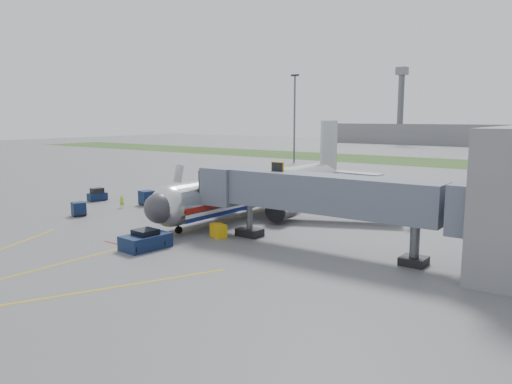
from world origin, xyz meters
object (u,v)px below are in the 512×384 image
Objects in this scene: pushback_tug at (146,241)px; ramp_worker at (122,202)px; airliner at (262,189)px; baggage_tug at (97,195)px; belt_loader at (190,210)px.

pushback_tug reaches higher than ramp_worker.
airliner is 22.53m from baggage_tug.
baggage_tug is 16.31m from belt_loader.
airliner is at bearing 95.31° from pushback_tug.
belt_loader is (-5.19, -6.29, -2.10)m from airliner.
ramp_worker is (-9.63, -1.60, 0.20)m from belt_loader.
airliner is 8.85× the size of pushback_tug.
belt_loader is 3.10× the size of ramp_worker.
pushback_tug is at bearing -81.85° from ramp_worker.
belt_loader reaches higher than ramp_worker.
airliner reaches higher than pushback_tug.
pushback_tug is (1.74, -18.75, -1.98)m from airliner.
pushback_tug is 2.72× the size of ramp_worker.
belt_loader is 9.77m from ramp_worker.
baggage_tug is (-21.49, -6.46, -1.92)m from airliner.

